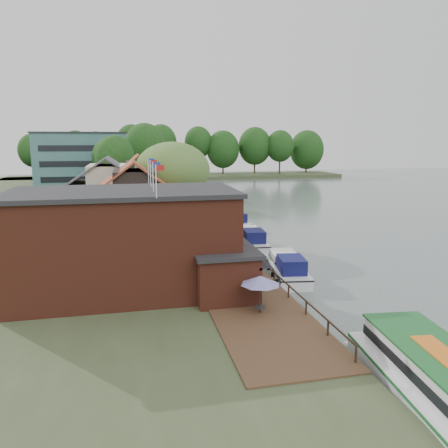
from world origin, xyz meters
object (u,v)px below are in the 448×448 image
pub (154,240)px  hotel_block (97,160)px  cottage_b (108,192)px  umbrella_1 (254,276)px  cottage_a (135,203)px  umbrella_2 (247,266)px  umbrella_4 (225,245)px  cruiser_0 (287,265)px  cruiser_2 (229,219)px  swan (346,344)px  umbrella_3 (238,257)px  willow (173,187)px  cruiser_1 (251,237)px  umbrella_0 (260,294)px  cottage_c (139,184)px  umbrella_5 (223,237)px

pub → hotel_block: bearing=96.4°
cottage_b → umbrella_1: bearing=-68.6°
cottage_a → umbrella_2: (7.82, -15.13, -2.96)m
pub → hotel_block: hotel_block is taller
umbrella_4 → cruiser_0: (4.67, -3.24, -1.18)m
umbrella_1 → cruiser_0: umbrella_1 is taller
cruiser_0 → cruiser_2: 22.33m
cruiser_0 → swan: (-1.31, -13.05, -0.89)m
cruiser_0 → umbrella_3: bearing=-161.6°
willow → cruiser_1: bearing=-35.0°
hotel_block → umbrella_0: hotel_block is taller
hotel_block → umbrella_2: hotel_block is taller
pub → cruiser_0: size_ratio=2.17×
pub → umbrella_4: (6.74, 6.74, -2.36)m
umbrella_0 → umbrella_3: size_ratio=1.02×
cruiser_2 → cruiser_1: bearing=-109.4°
cottage_c → umbrella_2: bearing=-78.7°
umbrella_1 → umbrella_3: size_ratio=0.99×
cruiser_2 → umbrella_2: bearing=-118.7°
willow → cruiser_2: bearing=35.9°
willow → umbrella_5: (3.69, -10.06, -3.93)m
swan → hotel_block: bearing=102.7°
pub → swan: 14.59m
willow → swan: (6.60, -29.55, -5.99)m
cottage_a → cruiser_0: size_ratio=0.93×
pub → umbrella_1: (6.75, -2.39, -2.36)m
willow → cruiser_0: willow is taller
umbrella_1 → umbrella_5: (0.45, 12.32, 0.00)m
umbrella_3 → pub: bearing=-158.5°
umbrella_1 → umbrella_3: 5.09m
umbrella_2 → cottage_a: bearing=117.3°
cottage_a → cottage_b: bearing=106.7°
pub → willow: (3.50, 20.00, 1.56)m
umbrella_1 → umbrella_0: bearing=-100.9°
cottage_b → umbrella_2: cottage_b is taller
umbrella_1 → willow: bearing=98.2°
umbrella_2 → cruiser_0: size_ratio=0.26×
umbrella_0 → umbrella_4: bearing=86.9°
cottage_c → cruiser_0: cottage_c is taller
umbrella_4 → swan: size_ratio=5.40×
hotel_block → umbrella_4: bearing=-77.1°
cottage_b → umbrella_0: (10.03, -31.11, -2.96)m
umbrella_2 → willow: bearing=99.4°
umbrella_4 → pub: bearing=-135.0°
umbrella_5 → swan: size_ratio=5.40×
umbrella_0 → cruiser_2: (5.52, 31.94, -1.21)m
hotel_block → cruiser_1: (19.34, -56.48, -6.02)m
cottage_a → umbrella_3: size_ratio=3.60×
cruiser_0 → umbrella_5: bearing=131.7°
cottage_b → umbrella_1: size_ratio=4.04×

